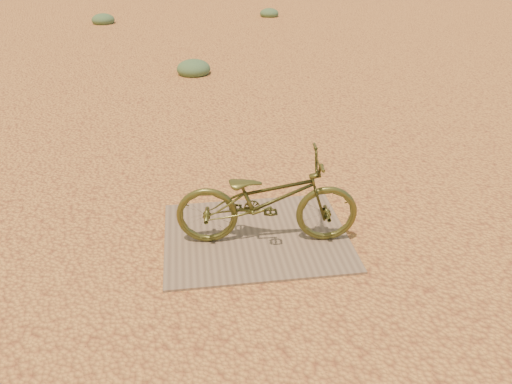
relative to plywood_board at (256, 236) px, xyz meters
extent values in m
plane|color=gold|center=(0.25, -0.56, -0.01)|extent=(120.00, 120.00, 0.00)
cube|color=#76614C|center=(0.00, 0.00, 0.00)|extent=(1.60, 1.29, 0.02)
imported|color=#47481E|center=(0.08, -0.08, 0.41)|extent=(1.58, 0.69, 0.80)
ellipsoid|color=#52774D|center=(-0.37, 5.45, -0.01)|extent=(0.61, 0.61, 0.34)
ellipsoid|color=#52774D|center=(2.00, 11.34, -0.01)|extent=(0.54, 0.54, 0.30)
ellipsoid|color=#52774D|center=(-2.64, 10.88, -0.01)|extent=(0.61, 0.61, 0.33)
camera|label=1|loc=(-0.52, -3.65, 2.46)|focal=35.00mm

